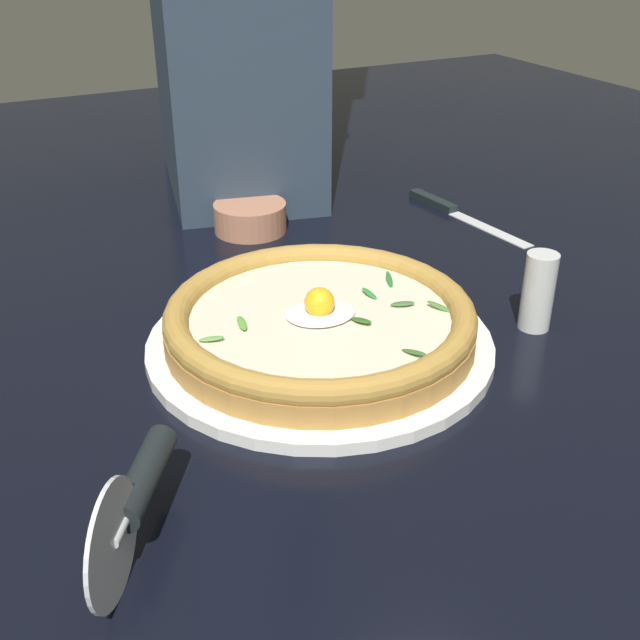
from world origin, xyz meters
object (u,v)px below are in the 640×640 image
pizza_cutter (134,497)px  table_knife (450,209)px  pizza (320,320)px  side_bowl (250,217)px  pepper_shaker (538,291)px

pizza_cutter → table_knife: pizza_cutter is taller
pizza → side_bowl: bearing=-100.1°
pizza → table_knife: 0.42m
side_bowl → pizza_cutter: size_ratio=0.72×
pizza → pizza_cutter: size_ratio=2.25×
side_bowl → pepper_shaker: (-0.16, 0.37, 0.02)m
table_knife → pizza_cutter: bearing=37.7°
pizza_cutter → table_knife: 0.70m
table_knife → pizza: bearing=37.4°
side_bowl → table_knife: size_ratio=0.41×
pizza_cutter → pepper_shaker: bearing=-165.0°
pizza → side_bowl: pizza is taller
pizza → pepper_shaker: pepper_shaker is taller
table_knife → side_bowl: bearing=-12.4°
side_bowl → pizza: bearing=79.9°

